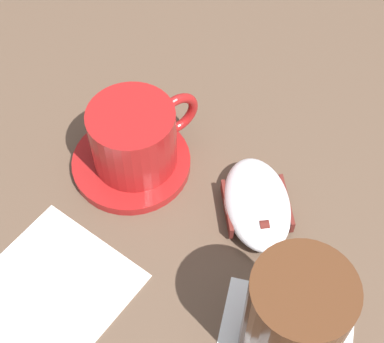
# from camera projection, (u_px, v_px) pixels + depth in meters

# --- Properties ---
(ground_plane) EXTENTS (3.00, 3.00, 0.00)m
(ground_plane) POSITION_uv_depth(u_px,v_px,m) (212.00, 251.00, 0.57)
(ground_plane) COLOR brown
(saucer) EXTENTS (0.13, 0.13, 0.01)m
(saucer) POSITION_uv_depth(u_px,v_px,m) (132.00, 163.00, 0.62)
(saucer) COLOR maroon
(saucer) RESTS_ON ground
(coffee_cup) EXTENTS (0.12, 0.09, 0.07)m
(coffee_cup) POSITION_uv_depth(u_px,v_px,m) (135.00, 136.00, 0.59)
(coffee_cup) COLOR maroon
(coffee_cup) RESTS_ON saucer
(computer_mouse) EXTENTS (0.08, 0.12, 0.03)m
(computer_mouse) POSITION_uv_depth(u_px,v_px,m) (257.00, 203.00, 0.58)
(computer_mouse) COLOR silver
(computer_mouse) RESTS_ON ground
(drinking_glass) EXTENTS (0.08, 0.08, 0.12)m
(drinking_glass) POSITION_uv_depth(u_px,v_px,m) (294.00, 320.00, 0.46)
(drinking_glass) COLOR #4C2814
(drinking_glass) RESTS_ON napkin_under_glass
(napkin_spare) EXTENTS (0.18, 0.18, 0.00)m
(napkin_spare) POSITION_uv_depth(u_px,v_px,m) (52.00, 289.00, 0.54)
(napkin_spare) COLOR silver
(napkin_spare) RESTS_ON ground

